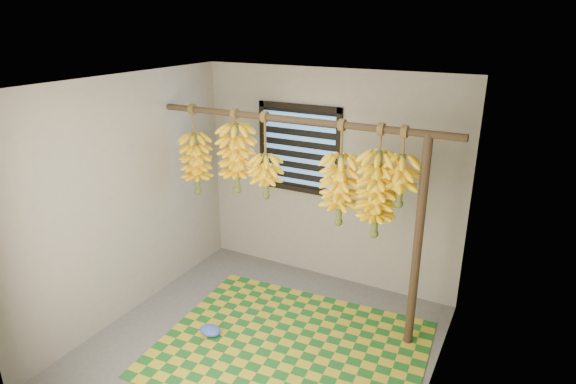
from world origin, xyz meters
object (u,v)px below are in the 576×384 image
Objects in this scene: banana_bunch_b at (237,158)px; banana_bunch_e at (340,190)px; woven_mat at (291,348)px; banana_bunch_a at (196,164)px; banana_bunch_c at (266,176)px; plastic_bag at (210,330)px; support_post at (417,246)px; banana_bunch_d at (377,195)px; banana_bunch_f at (400,181)px.

banana_bunch_e is (1.12, 0.00, -0.15)m from banana_bunch_b.
banana_bunch_a is at bearing 157.29° from woven_mat.
plastic_bag is at bearing -102.85° from banana_bunch_c.
banana_bunch_c is at bearing -180.00° from banana_bunch_e.
plastic_bag is (-1.71, -0.79, -0.95)m from support_post.
banana_bunch_a is 0.85m from banana_bunch_c.
woven_mat is 1.62m from banana_bunch_d.
banana_bunch_e and banana_bunch_f have the same top height.
support_post is at bearing 0.00° from banana_bunch_e.
woven_mat is 2.11m from banana_bunch_a.
woven_mat is 1.64m from banana_bunch_c.
banana_bunch_e is at bearing 0.00° from banana_bunch_b.
banana_bunch_b is 0.82× the size of banana_bunch_d.
banana_bunch_b is 1.47m from banana_bunch_d.
banana_bunch_c is at bearing -0.00° from banana_bunch_a.
support_post is 0.84× the size of woven_mat.
banana_bunch_e reaches higher than woven_mat.
plastic_bag is 2.28m from banana_bunch_f.
banana_bunch_b and banana_bunch_d have the same top height.
banana_bunch_f is (0.74, 0.61, 1.57)m from woven_mat.
banana_bunch_c is 1.34m from banana_bunch_f.
support_post is 0.85m from banana_bunch_e.
plastic_bag is (-0.77, -0.18, 0.05)m from woven_mat.
support_post is 2.03× the size of banana_bunch_e.
woven_mat is 2.78× the size of banana_bunch_b.
plastic_bag is 0.26× the size of banana_bunch_b.
banana_bunch_d reaches higher than plastic_bag.
banana_bunch_f is (0.55, 0.00, 0.18)m from banana_bunch_e.
banana_bunch_b is 1.13m from banana_bunch_e.
woven_mat is 1.90m from banana_bunch_b.
woven_mat is 2.40× the size of banana_bunch_e.
support_post is 0.57m from banana_bunch_d.
plastic_bag is 2.04m from banana_bunch_d.
banana_bunch_b is at bearing 180.00° from banana_bunch_e.
banana_bunch_e is at bearing 0.00° from banana_bunch_a.
support_post is 2.35× the size of banana_bunch_b.
banana_bunch_c is (0.85, -0.00, -0.01)m from banana_bunch_a.
banana_bunch_a is at bearing 180.00° from banana_bunch_b.
banana_bunch_b and banana_bunch_e have the same top height.
banana_bunch_e is at bearing 180.00° from banana_bunch_d.
woven_mat is at bearing -147.00° from support_post.
support_post is 9.12× the size of plastic_bag.
banana_bunch_c is 0.87× the size of banana_bunch_e.
woven_mat is (-0.93, -0.61, -0.99)m from support_post.
banana_bunch_a is 1.35× the size of banana_bunch_f.
support_post is 2.09× the size of banana_bunch_a.
banana_bunch_e is (0.19, 0.61, 1.39)m from woven_mat.
plastic_bag is at bearing -78.75° from banana_bunch_b.
banana_bunch_f reaches higher than plastic_bag.
banana_bunch_c and banana_bunch_f have the same top height.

